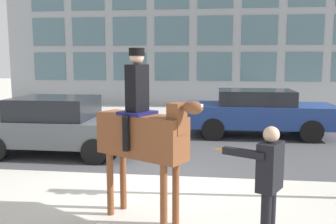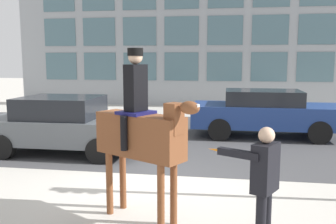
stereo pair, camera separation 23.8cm
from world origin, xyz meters
name	(u,v)px [view 1 (the left image)]	position (x,y,z in m)	size (l,w,h in m)	color
ground_plane	(155,183)	(0.00, 0.00, 0.00)	(80.00, 80.00, 0.00)	beige
road_surface	(178,136)	(0.00, 4.75, 0.00)	(20.88, 8.50, 0.01)	#444447
mounted_horse_lead	(143,132)	(0.10, -1.80, 1.42)	(1.77, 1.17, 2.70)	brown
pedestrian_bystander	(268,182)	(1.87, -2.76, 1.02)	(0.91, 0.46, 1.72)	black
street_car_near_lane	(58,125)	(-2.98, 2.08, 0.79)	(4.14, 2.04, 1.53)	#51565B
street_car_far_lane	(258,112)	(2.62, 5.14, 0.82)	(4.80, 1.96, 1.54)	navy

